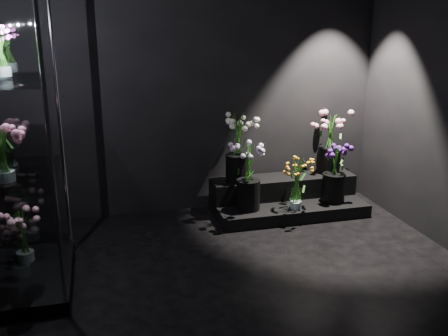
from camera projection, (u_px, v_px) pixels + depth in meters
name	position (u px, v px, depth m)	size (l,w,h in m)	color
floor	(252.00, 300.00, 3.78)	(4.00, 4.00, 0.00)	black
wall_back	(197.00, 83.00, 5.23)	(4.00, 4.00, 0.00)	black
display_riser	(286.00, 197.00, 5.51)	(1.62, 0.72, 0.36)	black
display_case	(12.00, 140.00, 3.65)	(0.65, 1.08, 2.38)	black
bouquet_orange_bells	(297.00, 182.00, 5.15)	(0.30, 0.30, 0.56)	white
bouquet_lilac	(249.00, 173.00, 5.10)	(0.45, 0.45, 0.69)	black
bouquet_purple	(334.00, 171.00, 5.34)	(0.32, 0.32, 0.63)	black
bouquet_cream_roses	(238.00, 145.00, 5.28)	(0.39, 0.39, 0.73)	black
bouquet_pink_roses	(330.00, 139.00, 5.57)	(0.46, 0.46, 0.67)	black
bouquet_case_pink	(3.00, 153.00, 3.49)	(0.35, 0.35, 0.41)	white
bouquet_case_magenta	(0.00, 51.00, 3.63)	(0.25, 0.25, 0.37)	white
bouquet_case_base_pink	(23.00, 234.00, 4.08)	(0.36, 0.36, 0.47)	white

